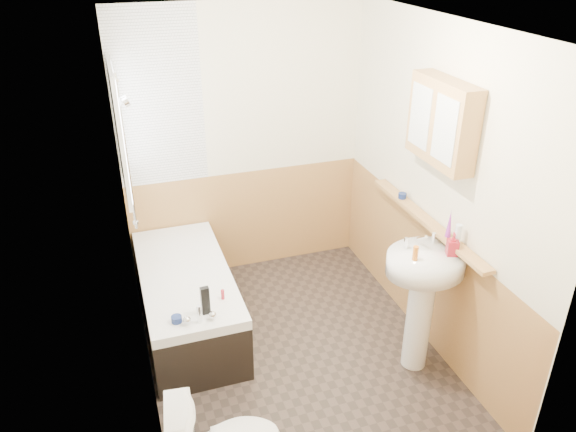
# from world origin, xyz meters

# --- Properties ---
(floor) EXTENTS (2.80, 2.80, 0.00)m
(floor) POSITION_xyz_m (0.00, 0.00, 0.00)
(floor) COLOR #2B231E
(floor) RESTS_ON ground
(ceiling) EXTENTS (2.80, 2.80, 0.00)m
(ceiling) POSITION_xyz_m (0.00, 0.00, 2.50)
(ceiling) COLOR white
(ceiling) RESTS_ON ground
(wall_back) EXTENTS (2.20, 0.02, 2.50)m
(wall_back) POSITION_xyz_m (0.00, 1.41, 1.25)
(wall_back) COLOR #EDE4C3
(wall_back) RESTS_ON ground
(wall_front) EXTENTS (2.20, 0.02, 2.50)m
(wall_front) POSITION_xyz_m (0.00, -1.41, 1.25)
(wall_front) COLOR #EDE4C3
(wall_front) RESTS_ON ground
(wall_left) EXTENTS (0.02, 2.80, 2.50)m
(wall_left) POSITION_xyz_m (-1.11, 0.00, 1.25)
(wall_left) COLOR #EDE4C3
(wall_left) RESTS_ON ground
(wall_right) EXTENTS (0.02, 2.80, 2.50)m
(wall_right) POSITION_xyz_m (1.11, 0.00, 1.25)
(wall_right) COLOR #EDE4C3
(wall_right) RESTS_ON ground
(wainscot_right) EXTENTS (0.01, 2.80, 1.00)m
(wainscot_right) POSITION_xyz_m (1.09, 0.00, 0.50)
(wainscot_right) COLOR #B9874B
(wainscot_right) RESTS_ON wall_right
(wainscot_back) EXTENTS (2.20, 0.01, 1.00)m
(wainscot_back) POSITION_xyz_m (0.00, 1.39, 0.50)
(wainscot_back) COLOR #B9874B
(wainscot_back) RESTS_ON wall_back
(tile_cladding_left) EXTENTS (0.01, 2.80, 2.50)m
(tile_cladding_left) POSITION_xyz_m (-1.09, 0.00, 1.25)
(tile_cladding_left) COLOR white
(tile_cladding_left) RESTS_ON wall_left
(tile_return_back) EXTENTS (0.75, 0.01, 1.50)m
(tile_return_back) POSITION_xyz_m (-0.73, 1.39, 1.75)
(tile_return_back) COLOR white
(tile_return_back) RESTS_ON wall_back
(window) EXTENTS (0.03, 0.79, 0.99)m
(window) POSITION_xyz_m (-1.06, 0.95, 1.65)
(window) COLOR white
(window) RESTS_ON wall_left
(bathtub) EXTENTS (0.70, 1.57, 0.69)m
(bathtub) POSITION_xyz_m (-0.73, 0.59, 0.29)
(bathtub) COLOR black
(bathtub) RESTS_ON floor
(shower_riser) EXTENTS (0.10, 0.08, 1.19)m
(shower_riser) POSITION_xyz_m (-1.04, 0.69, 1.65)
(shower_riser) COLOR silver
(shower_riser) RESTS_ON wall_left
(sink) EXTENTS (0.58, 0.47, 1.11)m
(sink) POSITION_xyz_m (0.84, -0.40, 0.71)
(sink) COLOR white
(sink) RESTS_ON floor
(pine_shelf) EXTENTS (0.10, 1.54, 0.03)m
(pine_shelf) POSITION_xyz_m (1.04, -0.04, 1.04)
(pine_shelf) COLOR #B9874B
(pine_shelf) RESTS_ON wall_right
(medicine_cabinet) EXTENTS (0.16, 0.64, 0.58)m
(medicine_cabinet) POSITION_xyz_m (1.01, -0.12, 1.84)
(medicine_cabinet) COLOR #B9874B
(medicine_cabinet) RESTS_ON wall_right
(foam_can) EXTENTS (0.05, 0.05, 0.15)m
(foam_can) POSITION_xyz_m (1.04, -0.44, 1.13)
(foam_can) COLOR silver
(foam_can) RESTS_ON pine_shelf
(green_bottle) EXTENTS (0.05, 0.05, 0.21)m
(green_bottle) POSITION_xyz_m (1.04, -0.33, 1.16)
(green_bottle) COLOR purple
(green_bottle) RESTS_ON pine_shelf
(black_jar) EXTENTS (0.09, 0.09, 0.04)m
(black_jar) POSITION_xyz_m (1.04, 0.34, 1.07)
(black_jar) COLOR navy
(black_jar) RESTS_ON pine_shelf
(soap_bottle) EXTENTS (0.13, 0.18, 0.08)m
(soap_bottle) POSITION_xyz_m (0.99, -0.47, 1.03)
(soap_bottle) COLOR maroon
(soap_bottle) RESTS_ON sink
(clear_bottle) EXTENTS (0.04, 0.04, 0.11)m
(clear_bottle) POSITION_xyz_m (0.71, -0.45, 1.04)
(clear_bottle) COLOR orange
(clear_bottle) RESTS_ON sink
(blue_gel) EXTENTS (0.06, 0.04, 0.22)m
(blue_gel) POSITION_xyz_m (-0.67, -0.00, 0.66)
(blue_gel) COLOR black
(blue_gel) RESTS_ON bathtub
(cream_jar) EXTENTS (0.09, 0.09, 0.05)m
(cream_jar) POSITION_xyz_m (-0.88, -0.04, 0.57)
(cream_jar) COLOR navy
(cream_jar) RESTS_ON bathtub
(orange_bottle) EXTENTS (0.03, 0.03, 0.08)m
(orange_bottle) POSITION_xyz_m (-0.52, 0.13, 0.59)
(orange_bottle) COLOR maroon
(orange_bottle) RESTS_ON bathtub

